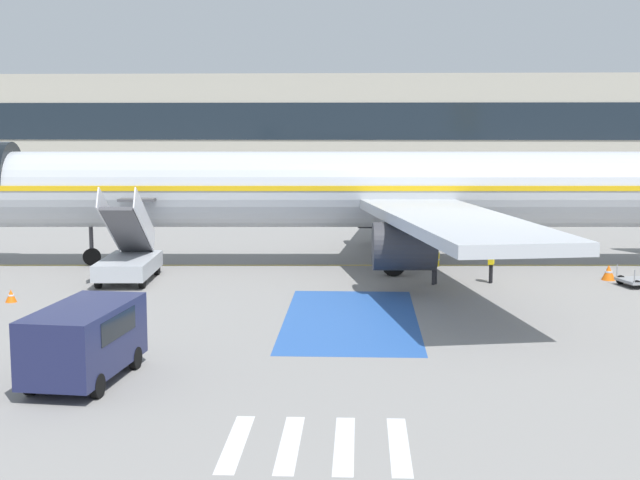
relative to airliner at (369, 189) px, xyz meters
name	(u,v)px	position (x,y,z in m)	size (l,w,h in m)	color
ground_plane	(387,265)	(0.92, 0.12, -3.76)	(600.00, 600.00, 0.00)	gray
apron_leadline_yellow	(354,265)	(-0.72, -0.03, -3.75)	(0.20, 80.89, 0.01)	gold
apron_stand_patch_blue	(351,319)	(-0.72, -12.09, -3.75)	(4.76, 10.46, 0.01)	#2856A8
apron_walkway_bar_0	(236,443)	(-3.12, -24.66, -3.75)	(0.44, 3.60, 0.01)	silver
apron_walkway_bar_1	(290,444)	(-1.92, -24.66, -3.75)	(0.44, 3.60, 0.01)	silver
apron_walkway_bar_2	(344,445)	(-0.72, -24.66, -3.75)	(0.44, 3.60, 0.01)	silver
apron_walkway_bar_3	(399,446)	(0.48, -24.66, -3.75)	(0.44, 3.60, 0.01)	silver
airliner	(369,189)	(0.00, 0.00, 0.00)	(46.56, 34.78, 12.03)	#B7BCC4
boarding_stairs_forward	(129,258)	(-10.65, -4.87, -2.73)	(2.41, 5.31, 4.32)	#ADB2BA
fuel_tanker	(491,196)	(8.82, 19.82, -1.92)	(9.95, 2.90, 3.61)	#38383D
service_van_0	(84,337)	(-7.86, -20.14, -2.51)	(2.42, 4.62, 2.08)	#1E234C
ground_crew_0	(491,261)	(5.35, -4.60, -2.77)	(0.35, 0.48, 1.72)	black
ground_crew_1	(435,264)	(2.85, -5.05, -2.85)	(0.44, 0.48, 1.60)	#2D2D33
traffic_cone_0	(609,272)	(10.72, -3.63, -3.41)	(0.62, 0.62, 0.69)	orange
traffic_cone_2	(11,296)	(-14.09, -9.68, -3.51)	(0.45, 0.45, 0.50)	orange
terminal_building	(335,126)	(-3.77, 71.74, 2.65)	(116.91, 12.10, 12.82)	#B2AD9E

